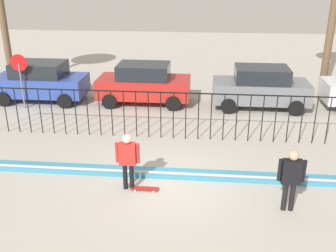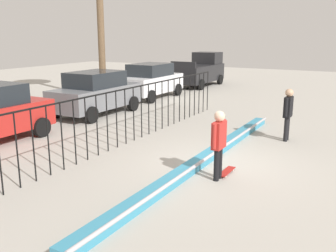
# 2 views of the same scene
# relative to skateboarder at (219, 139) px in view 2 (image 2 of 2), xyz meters

# --- Properties ---
(ground_plane) EXTENTS (60.00, 60.00, 0.00)m
(ground_plane) POSITION_rel_skateboarder_xyz_m (0.98, 0.37, -1.03)
(ground_plane) COLOR #ADA89E
(bowl_coping_ledge) EXTENTS (11.00, 0.40, 0.27)m
(bowl_coping_ledge) POSITION_rel_skateboarder_xyz_m (0.98, 0.80, -0.91)
(bowl_coping_ledge) COLOR teal
(bowl_coping_ledge) RESTS_ON ground
(perimeter_fence) EXTENTS (14.04, 0.04, 1.81)m
(perimeter_fence) POSITION_rel_skateboarder_xyz_m (0.98, 3.80, 0.08)
(perimeter_fence) COLOR black
(perimeter_fence) RESTS_ON ground
(skateboarder) EXTENTS (0.69, 0.26, 1.72)m
(skateboarder) POSITION_rel_skateboarder_xyz_m (0.00, 0.00, 0.00)
(skateboarder) COLOR black
(skateboarder) RESTS_ON ground
(skateboard) EXTENTS (0.80, 0.20, 0.07)m
(skateboard) POSITION_rel_skateboarder_xyz_m (0.48, -0.05, -0.97)
(skateboard) COLOR #A51E19
(skateboard) RESTS_ON ground
(camera_operator) EXTENTS (0.71, 0.27, 1.75)m
(camera_operator) POSITION_rel_skateboarder_xyz_m (4.41, -0.66, 0.02)
(camera_operator) COLOR black
(camera_operator) RESTS_ON ground
(parked_car_gray) EXTENTS (4.30, 2.12, 1.90)m
(parked_car_gray) POSITION_rel_skateboarder_xyz_m (4.64, 7.68, -0.06)
(parked_car_gray) COLOR slate
(parked_car_gray) RESTS_ON ground
(parked_car_white) EXTENTS (4.30, 2.12, 1.90)m
(parked_car_white) POSITION_rel_skateboarder_xyz_m (9.69, 8.01, -0.06)
(parked_car_white) COLOR silver
(parked_car_white) RESTS_ON ground
(pickup_truck) EXTENTS (4.70, 2.12, 2.24)m
(pickup_truck) POSITION_rel_skateboarder_xyz_m (15.74, 7.78, 0.01)
(pickup_truck) COLOR black
(pickup_truck) RESTS_ON ground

